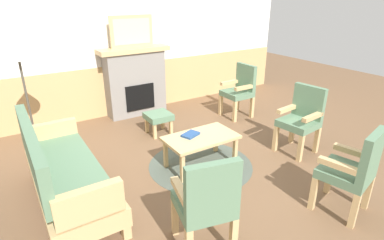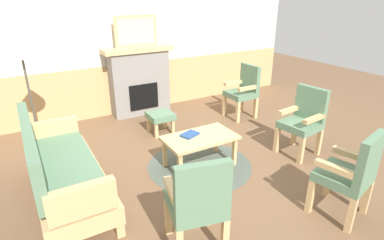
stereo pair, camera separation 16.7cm
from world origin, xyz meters
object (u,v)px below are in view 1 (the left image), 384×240
object	(u,v)px
footstool	(158,118)
framed_picture	(132,31)
coffee_table	(201,140)
armchair_front_center	(207,200)
armchair_by_window_left	(240,88)
fireplace	(135,81)
couch	(64,173)
armchair_near_fireplace	(302,117)
book_on_table	(191,135)
armchair_front_left	(354,168)
floor_lamp_by_couch	(18,57)

from	to	relation	value
footstool	framed_picture	bearing A→B (deg)	86.27
coffee_table	armchair_front_center	world-z (taller)	armchair_front_center
coffee_table	armchair_by_window_left	world-z (taller)	armchair_by_window_left
fireplace	couch	world-z (taller)	fireplace
coffee_table	armchair_front_center	distance (m)	1.51
armchair_near_fireplace	couch	bearing A→B (deg)	170.99
fireplace	book_on_table	size ratio (longest dim) A/B	5.59
coffee_table	footstool	xyz separation A→B (m)	(-0.01, 1.24, -0.10)
armchair_near_fireplace	armchair_by_window_left	distance (m)	1.58
armchair_near_fireplace	armchair_front_left	distance (m)	1.42
couch	armchair_front_center	bearing A→B (deg)	-56.04
couch	floor_lamp_by_couch	xyz separation A→B (m)	(-0.13, 1.30, 1.05)
armchair_front_left	armchair_by_window_left	bearing A→B (deg)	72.49
framed_picture	floor_lamp_by_couch	bearing A→B (deg)	-154.34
coffee_table	book_on_table	size ratio (longest dim) A/B	4.13
framed_picture	couch	distance (m)	3.07
framed_picture	armchair_by_window_left	size ratio (longest dim) A/B	0.82
fireplace	armchair_near_fireplace	xyz separation A→B (m)	(1.43, -2.73, -0.11)
couch	book_on_table	bearing A→B (deg)	-0.11
footstool	floor_lamp_by_couch	size ratio (longest dim) A/B	0.24
couch	coffee_table	world-z (taller)	couch
armchair_front_left	couch	bearing A→B (deg)	145.12
couch	armchair_near_fireplace	bearing A→B (deg)	-9.01
footstool	armchair_near_fireplace	distance (m)	2.25
couch	coffee_table	xyz separation A→B (m)	(1.72, -0.10, -0.01)
footstool	armchair_near_fireplace	world-z (taller)	armchair_near_fireplace
armchair_front_left	floor_lamp_by_couch	size ratio (longest dim) A/B	0.58
fireplace	couch	xyz separation A→B (m)	(-1.78, -2.22, -0.26)
footstool	armchair_front_left	size ratio (longest dim) A/B	0.41
coffee_table	framed_picture	bearing A→B (deg)	88.47
armchair_front_center	framed_picture	bearing A→B (deg)	76.50
fireplace	floor_lamp_by_couch	bearing A→B (deg)	-154.34
armchair_front_left	armchair_near_fireplace	bearing A→B (deg)	60.20
fireplace	framed_picture	distance (m)	0.91
footstool	armchair_front_center	distance (m)	2.65
framed_picture	couch	world-z (taller)	framed_picture
fireplace	armchair_front_center	bearing A→B (deg)	-103.50
armchair_front_left	coffee_table	bearing A→B (deg)	115.41
fireplace	coffee_table	distance (m)	2.33
book_on_table	armchair_front_left	xyz separation A→B (m)	(0.89, -1.74, 0.08)
framed_picture	armchair_front_left	world-z (taller)	framed_picture
armchair_by_window_left	book_on_table	bearing A→B (deg)	-149.00
framed_picture	armchair_by_window_left	distance (m)	2.23
couch	footstool	world-z (taller)	couch
framed_picture	footstool	xyz separation A→B (m)	(-0.07, -1.07, -1.28)
book_on_table	framed_picture	bearing A→B (deg)	85.76
fireplace	floor_lamp_by_couch	size ratio (longest dim) A/B	0.77
coffee_table	armchair_near_fireplace	world-z (taller)	armchair_near_fireplace
armchair_by_window_left	floor_lamp_by_couch	bearing A→B (deg)	176.06
armchair_by_window_left	armchair_near_fireplace	bearing A→B (deg)	-96.44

